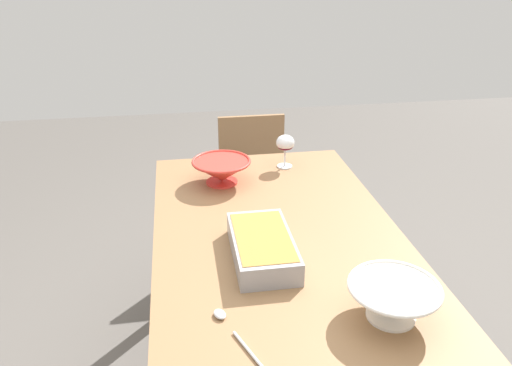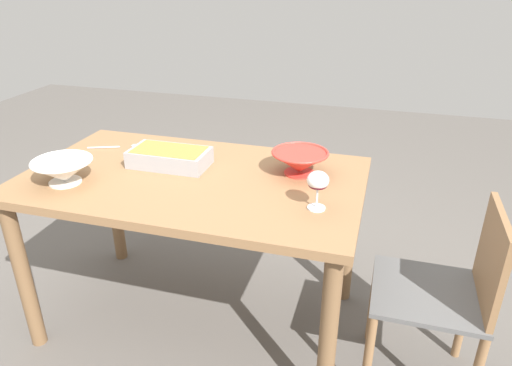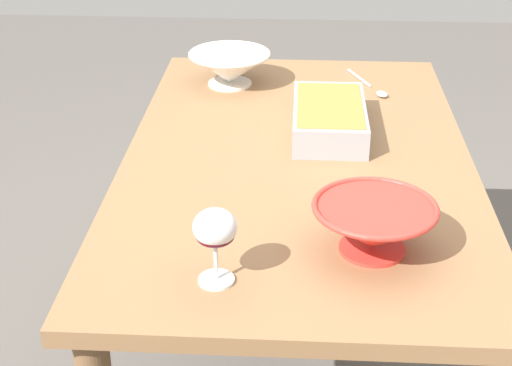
{
  "view_description": "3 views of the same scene",
  "coord_description": "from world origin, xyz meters",
  "px_view_note": "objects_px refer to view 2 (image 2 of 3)",
  "views": [
    {
      "loc": [
        -1.49,
        0.32,
        1.68
      ],
      "look_at": [
        0.3,
        0.03,
        0.83
      ],
      "focal_mm": 35.49,
      "sensor_mm": 36.0,
      "label": 1
    },
    {
      "loc": [
        0.77,
        -1.69,
        1.61
      ],
      "look_at": [
        0.32,
        -0.11,
        0.84
      ],
      "focal_mm": 32.84,
      "sensor_mm": 36.0,
      "label": 2
    },
    {
      "loc": [
        1.76,
        0.0,
        1.61
      ],
      "look_at": [
        0.21,
        -0.09,
        0.8
      ],
      "focal_mm": 54.96,
      "sensor_mm": 36.0,
      "label": 3
    }
  ],
  "objects_px": {
    "mixing_bowl": "(300,161)",
    "serving_spoon": "(125,146)",
    "small_bowl": "(63,170)",
    "dining_table": "(194,198)",
    "casserole_dish": "(170,156)",
    "wine_glass": "(318,183)",
    "chair": "(448,293)"
  },
  "relations": [
    {
      "from": "mixing_bowl",
      "to": "serving_spoon",
      "type": "distance_m",
      "value": 0.9
    },
    {
      "from": "small_bowl",
      "to": "serving_spoon",
      "type": "height_order",
      "value": "small_bowl"
    },
    {
      "from": "dining_table",
      "to": "casserole_dish",
      "type": "height_order",
      "value": "casserole_dish"
    },
    {
      "from": "wine_glass",
      "to": "serving_spoon",
      "type": "bearing_deg",
      "value": 160.26
    },
    {
      "from": "chair",
      "to": "mixing_bowl",
      "type": "bearing_deg",
      "value": 159.33
    },
    {
      "from": "chair",
      "to": "serving_spoon",
      "type": "xyz_separation_m",
      "value": [
        -1.54,
        0.31,
        0.33
      ]
    },
    {
      "from": "casserole_dish",
      "to": "small_bowl",
      "type": "xyz_separation_m",
      "value": [
        -0.34,
        -0.29,
        0.01
      ]
    },
    {
      "from": "casserole_dish",
      "to": "small_bowl",
      "type": "height_order",
      "value": "small_bowl"
    },
    {
      "from": "wine_glass",
      "to": "small_bowl",
      "type": "relative_size",
      "value": 0.61
    },
    {
      "from": "chair",
      "to": "mixing_bowl",
      "type": "distance_m",
      "value": 0.78
    },
    {
      "from": "dining_table",
      "to": "chair",
      "type": "xyz_separation_m",
      "value": [
        1.08,
        -0.09,
        -0.21
      ]
    },
    {
      "from": "casserole_dish",
      "to": "serving_spoon",
      "type": "distance_m",
      "value": 0.35
    },
    {
      "from": "mixing_bowl",
      "to": "serving_spoon",
      "type": "height_order",
      "value": "mixing_bowl"
    },
    {
      "from": "wine_glass",
      "to": "serving_spoon",
      "type": "xyz_separation_m",
      "value": [
        -1.02,
        0.37,
        -0.1
      ]
    },
    {
      "from": "small_bowl",
      "to": "casserole_dish",
      "type": "bearing_deg",
      "value": 40.74
    },
    {
      "from": "wine_glass",
      "to": "mixing_bowl",
      "type": "height_order",
      "value": "wine_glass"
    },
    {
      "from": "casserole_dish",
      "to": "serving_spoon",
      "type": "height_order",
      "value": "casserole_dish"
    },
    {
      "from": "mixing_bowl",
      "to": "wine_glass",
      "type": "bearing_deg",
      "value": -67.23
    },
    {
      "from": "small_bowl",
      "to": "serving_spoon",
      "type": "distance_m",
      "value": 0.44
    },
    {
      "from": "small_bowl",
      "to": "mixing_bowl",
      "type": "bearing_deg",
      "value": 21.6
    },
    {
      "from": "chair",
      "to": "serving_spoon",
      "type": "height_order",
      "value": "chair"
    },
    {
      "from": "wine_glass",
      "to": "mixing_bowl",
      "type": "bearing_deg",
      "value": 112.77
    },
    {
      "from": "dining_table",
      "to": "serving_spoon",
      "type": "height_order",
      "value": "serving_spoon"
    },
    {
      "from": "chair",
      "to": "wine_glass",
      "type": "height_order",
      "value": "wine_glass"
    },
    {
      "from": "chair",
      "to": "serving_spoon",
      "type": "distance_m",
      "value": 1.6
    },
    {
      "from": "dining_table",
      "to": "chair",
      "type": "relative_size",
      "value": 1.77
    },
    {
      "from": "casserole_dish",
      "to": "serving_spoon",
      "type": "relative_size",
      "value": 1.44
    },
    {
      "from": "wine_glass",
      "to": "serving_spoon",
      "type": "distance_m",
      "value": 1.09
    },
    {
      "from": "casserole_dish",
      "to": "dining_table",
      "type": "bearing_deg",
      "value": -29.42
    },
    {
      "from": "chair",
      "to": "casserole_dish",
      "type": "relative_size",
      "value": 2.34
    },
    {
      "from": "mixing_bowl",
      "to": "small_bowl",
      "type": "xyz_separation_m",
      "value": [
        -0.92,
        -0.36,
        -0.0
      ]
    },
    {
      "from": "casserole_dish",
      "to": "chair",
      "type": "bearing_deg",
      "value": -7.93
    }
  ]
}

